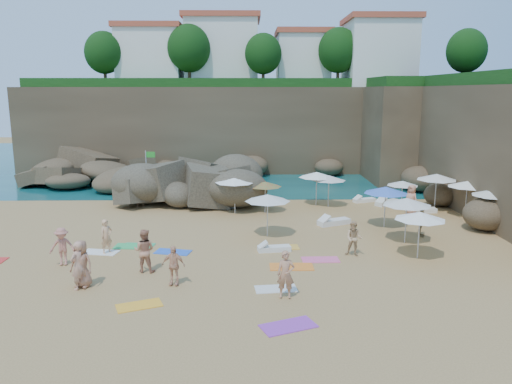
{
  "coord_description": "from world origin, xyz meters",
  "views": [
    {
      "loc": [
        1.55,
        -24.85,
        7.66
      ],
      "look_at": [
        2.0,
        3.0,
        2.0
      ],
      "focal_mm": 35.0,
      "sensor_mm": 36.0,
      "label": 1
    }
  ],
  "objects_px": {
    "parasol_1": "(317,175)",
    "person_stand_2": "(213,194)",
    "person_stand_6": "(78,265)",
    "lounger_0": "(222,205)",
    "person_stand_5": "(140,195)",
    "person_stand_0": "(106,237)",
    "person_stand_4": "(411,200)",
    "person_stand_3": "(421,221)",
    "rock_outcrop": "(187,202)",
    "parasol_0": "(235,180)",
    "person_stand_1": "(144,251)",
    "flag_pole": "(148,169)",
    "parasol_2": "(329,178)"
  },
  "relations": [
    {
      "from": "person_stand_0",
      "to": "person_stand_4",
      "type": "relative_size",
      "value": 0.88
    },
    {
      "from": "parasol_2",
      "to": "lounger_0",
      "type": "height_order",
      "value": "parasol_2"
    },
    {
      "from": "parasol_0",
      "to": "person_stand_2",
      "type": "bearing_deg",
      "value": 132.01
    },
    {
      "from": "rock_outcrop",
      "to": "person_stand_6",
      "type": "relative_size",
      "value": 3.84
    },
    {
      "from": "parasol_0",
      "to": "person_stand_5",
      "type": "bearing_deg",
      "value": 163.91
    },
    {
      "from": "parasol_1",
      "to": "person_stand_2",
      "type": "distance_m",
      "value": 7.08
    },
    {
      "from": "person_stand_2",
      "to": "person_stand_4",
      "type": "bearing_deg",
      "value": -165.14
    },
    {
      "from": "person_stand_5",
      "to": "lounger_0",
      "type": "bearing_deg",
      "value": -12.36
    },
    {
      "from": "flag_pole",
      "to": "rock_outcrop",
      "type": "bearing_deg",
      "value": -13.97
    },
    {
      "from": "person_stand_1",
      "to": "person_stand_2",
      "type": "relative_size",
      "value": 1.03
    },
    {
      "from": "person_stand_6",
      "to": "person_stand_4",
      "type": "bearing_deg",
      "value": 156.26
    },
    {
      "from": "lounger_0",
      "to": "person_stand_3",
      "type": "distance_m",
      "value": 13.04
    },
    {
      "from": "parasol_0",
      "to": "person_stand_1",
      "type": "bearing_deg",
      "value": -109.13
    },
    {
      "from": "person_stand_3",
      "to": "person_stand_6",
      "type": "bearing_deg",
      "value": 140.1
    },
    {
      "from": "flag_pole",
      "to": "person_stand_5",
      "type": "xyz_separation_m",
      "value": [
        -0.14,
        -2.29,
        -1.42
      ]
    },
    {
      "from": "person_stand_5",
      "to": "person_stand_4",
      "type": "bearing_deg",
      "value": -17.5
    },
    {
      "from": "parasol_0",
      "to": "person_stand_3",
      "type": "distance_m",
      "value": 11.48
    },
    {
      "from": "parasol_1",
      "to": "person_stand_6",
      "type": "xyz_separation_m",
      "value": [
        -11.29,
        -14.53,
        -1.13
      ]
    },
    {
      "from": "person_stand_1",
      "to": "person_stand_4",
      "type": "bearing_deg",
      "value": -138.83
    },
    {
      "from": "person_stand_4",
      "to": "person_stand_2",
      "type": "bearing_deg",
      "value": -130.03
    },
    {
      "from": "person_stand_5",
      "to": "person_stand_6",
      "type": "height_order",
      "value": "person_stand_6"
    },
    {
      "from": "person_stand_1",
      "to": "person_stand_2",
      "type": "distance_m",
      "value": 12.26
    },
    {
      "from": "parasol_2",
      "to": "person_stand_3",
      "type": "relative_size",
      "value": 1.34
    },
    {
      "from": "person_stand_2",
      "to": "person_stand_3",
      "type": "height_order",
      "value": "person_stand_2"
    },
    {
      "from": "person_stand_2",
      "to": "person_stand_3",
      "type": "relative_size",
      "value": 1.09
    },
    {
      "from": "lounger_0",
      "to": "person_stand_0",
      "type": "height_order",
      "value": "person_stand_0"
    },
    {
      "from": "parasol_2",
      "to": "person_stand_3",
      "type": "distance_m",
      "value": 8.18
    },
    {
      "from": "flag_pole",
      "to": "person_stand_0",
      "type": "bearing_deg",
      "value": -88.45
    },
    {
      "from": "rock_outcrop",
      "to": "person_stand_1",
      "type": "relative_size",
      "value": 3.95
    },
    {
      "from": "person_stand_2",
      "to": "rock_outcrop",
      "type": "bearing_deg",
      "value": -18.04
    },
    {
      "from": "parasol_0",
      "to": "parasol_1",
      "type": "relative_size",
      "value": 1.03
    },
    {
      "from": "lounger_0",
      "to": "parasol_1",
      "type": "bearing_deg",
      "value": 8.39
    },
    {
      "from": "rock_outcrop",
      "to": "parasol_0",
      "type": "xyz_separation_m",
      "value": [
        3.45,
        -3.44,
        2.17
      ]
    },
    {
      "from": "rock_outcrop",
      "to": "person_stand_4",
      "type": "xyz_separation_m",
      "value": [
        14.56,
        -3.92,
        0.95
      ]
    },
    {
      "from": "rock_outcrop",
      "to": "lounger_0",
      "type": "relative_size",
      "value": 4.3
    },
    {
      "from": "person_stand_4",
      "to": "person_stand_6",
      "type": "xyz_separation_m",
      "value": [
        -16.91,
        -11.86,
        0.02
      ]
    },
    {
      "from": "rock_outcrop",
      "to": "person_stand_0",
      "type": "bearing_deg",
      "value": -102.33
    },
    {
      "from": "flag_pole",
      "to": "person_stand_6",
      "type": "height_order",
      "value": "flag_pole"
    },
    {
      "from": "person_stand_0",
      "to": "flag_pole",
      "type": "bearing_deg",
      "value": 43.63
    },
    {
      "from": "flag_pole",
      "to": "person_stand_6",
      "type": "bearing_deg",
      "value": -88.4
    },
    {
      "from": "parasol_1",
      "to": "person_stand_0",
      "type": "bearing_deg",
      "value": -138.45
    },
    {
      "from": "person_stand_4",
      "to": "person_stand_5",
      "type": "xyz_separation_m",
      "value": [
        -17.52,
        2.32,
        -0.12
      ]
    },
    {
      "from": "parasol_0",
      "to": "person_stand_3",
      "type": "relative_size",
      "value": 1.49
    },
    {
      "from": "person_stand_0",
      "to": "parasol_1",
      "type": "bearing_deg",
      "value": -6.37
    },
    {
      "from": "person_stand_6",
      "to": "parasol_1",
      "type": "bearing_deg",
      "value": 173.38
    },
    {
      "from": "lounger_0",
      "to": "person_stand_5",
      "type": "relative_size",
      "value": 1.04
    },
    {
      "from": "parasol_2",
      "to": "rock_outcrop",
      "type": "bearing_deg",
      "value": 170.25
    },
    {
      "from": "rock_outcrop",
      "to": "person_stand_6",
      "type": "xyz_separation_m",
      "value": [
        -2.35,
        -15.77,
        0.97
      ]
    },
    {
      "from": "lounger_0",
      "to": "person_stand_6",
      "type": "xyz_separation_m",
      "value": [
        -4.87,
        -13.95,
        0.84
      ]
    },
    {
      "from": "flag_pole",
      "to": "person_stand_1",
      "type": "distance_m",
      "value": 14.87
    }
  ]
}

